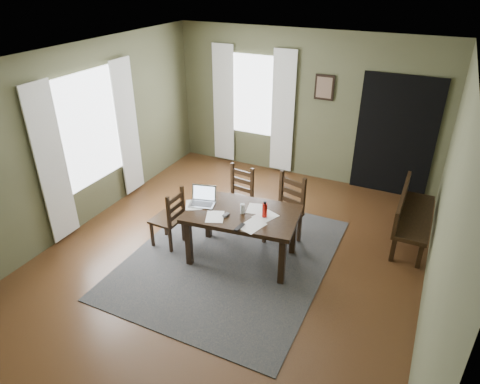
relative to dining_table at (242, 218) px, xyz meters
The scene contains 26 objects.
ground 0.68m from the dining_table, 159.74° to the right, with size 5.00×6.00×0.01m.
room_shell 1.16m from the dining_table, 159.74° to the right, with size 5.02×6.02×2.71m.
rug 0.67m from the dining_table, 159.74° to the right, with size 2.60×3.20×0.01m.
dining_table is the anchor object (origin of this frame).
chair_end 1.11m from the dining_table, behind, with size 0.41×0.41×0.91m.
chair_back_left 0.91m from the dining_table, 120.00° to the left, with size 0.46×0.47×0.95m.
chair_back_right 0.77m from the dining_table, 60.24° to the left, with size 0.56×0.56×1.03m.
bench 2.48m from the dining_table, 36.05° to the left, with size 0.46×1.43×0.80m.
laptop 0.61m from the dining_table, behind, with size 0.40×0.35×0.23m.
computer_mouse 0.26m from the dining_table, 129.20° to the right, with size 0.05×0.09×0.03m, color #3F3F42.
tv_remote 0.39m from the dining_table, 69.79° to the right, with size 0.05×0.19×0.02m, color black.
drinking_glass 0.16m from the dining_table, 54.10° to the right, with size 0.06×0.06×0.14m, color silver.
water_bottle 0.37m from the dining_table, ahead, with size 0.08×0.08×0.23m.
paper_a 0.69m from the dining_table, behind, with size 0.22×0.28×0.00m, color white.
paper_b 0.37m from the dining_table, 44.60° to the right, with size 0.25×0.32×0.00m, color white.
paper_c 0.22m from the dining_table, 52.76° to the left, with size 0.21×0.28×0.00m, color white.
paper_d 0.33m from the dining_table, ahead, with size 0.23×0.30×0.00m, color white.
paper_e 0.38m from the dining_table, 136.33° to the right, with size 0.23×0.30×0.00m, color white.
window_left 2.74m from the dining_table, behind, with size 0.01×1.30×1.70m.
window_back 3.23m from the dining_table, 111.51° to the left, with size 1.00×0.01×1.50m.
curtain_left_near 2.73m from the dining_table, 165.39° to the right, with size 0.03×0.48×2.30m.
curtain_left_far 2.82m from the dining_table, 159.56° to the left, with size 0.03×0.48×2.30m.
curtain_back_left 3.43m from the dining_table, 121.51° to the left, with size 0.44×0.03×2.30m.
curtain_back_right 2.98m from the dining_table, 100.39° to the left, with size 0.44×0.03×2.30m.
framed_picture 3.12m from the dining_table, 86.05° to the left, with size 0.34×0.03×0.44m.
doorway_back 3.30m from the dining_table, 62.75° to the left, with size 1.30×0.03×2.10m.
Camera 1 is at (2.21, -4.34, 3.67)m, focal length 32.00 mm.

